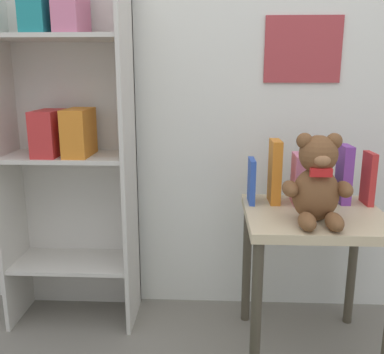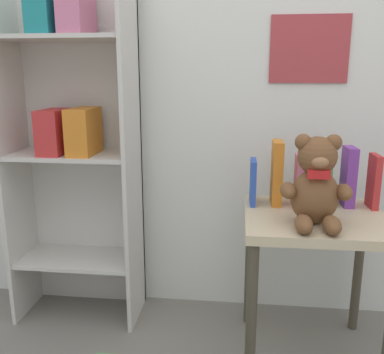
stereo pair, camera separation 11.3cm
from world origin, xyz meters
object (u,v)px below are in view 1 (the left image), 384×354
object	(u,v)px
book_standing_pink	(298,179)
book_standing_green	(320,181)
display_table	(313,237)
teddy_bear	(317,182)
book_standing_red	(368,178)
bookshelf_side	(68,132)
book_standing_purple	(344,174)
book_standing_orange	(275,172)
book_standing_blue	(251,181)

from	to	relation	value
book_standing_pink	book_standing_green	size ratio (longest dim) A/B	1.15
display_table	teddy_bear	size ratio (longest dim) A/B	1.87
book_standing_red	book_standing_pink	bearing A→B (deg)	179.47
bookshelf_side	teddy_bear	world-z (taller)	bookshelf_side
book_standing_pink	book_standing_green	world-z (taller)	book_standing_pink
book_standing_purple	book_standing_red	bearing A→B (deg)	-10.50
book_standing_orange	book_standing_pink	xyz separation A→B (m)	(0.10, -0.01, -0.03)
teddy_bear	book_standing_orange	xyz separation A→B (m)	(-0.12, 0.24, -0.02)
book_standing_green	book_standing_red	bearing A→B (deg)	-5.80
bookshelf_side	book_standing_red	size ratio (longest dim) A/B	7.21
book_standing_blue	book_standing_orange	world-z (taller)	book_standing_orange
display_table	book_standing_red	bearing A→B (deg)	28.24
book_standing_orange	book_standing_purple	xyz separation A→B (m)	(0.29, 0.01, -0.01)
bookshelf_side	book_standing_orange	bearing A→B (deg)	-6.93
teddy_bear	book_standing_pink	world-z (taller)	teddy_bear
book_standing_orange	book_standing_green	world-z (taller)	book_standing_orange
book_standing_orange	book_standing_pink	world-z (taller)	book_standing_orange
bookshelf_side	book_standing_pink	world-z (taller)	bookshelf_side
teddy_bear	book_standing_red	distance (m)	0.36
display_table	book_standing_purple	bearing A→B (deg)	44.84
book_standing_orange	book_standing_red	bearing A→B (deg)	-1.69
book_standing_green	book_standing_purple	world-z (taller)	book_standing_purple
display_table	book_standing_green	world-z (taller)	book_standing_green
book_standing_orange	book_standing_pink	bearing A→B (deg)	-6.80
display_table	book_standing_blue	world-z (taller)	book_standing_blue
display_table	book_standing_green	bearing A→B (deg)	71.96
teddy_bear	book_standing_purple	size ratio (longest dim) A/B	1.34
display_table	teddy_bear	distance (m)	0.27
bookshelf_side	book_standing_red	bearing A→B (deg)	-5.15
book_standing_pink	book_standing_purple	world-z (taller)	book_standing_purple
display_table	book_standing_pink	world-z (taller)	book_standing_pink
book_standing_blue	book_standing_pink	world-z (taller)	book_standing_pink
bookshelf_side	teddy_bear	distance (m)	1.09
display_table	book_standing_pink	size ratio (longest dim) A/B	2.94
teddy_bear	book_standing_orange	size ratio (longest dim) A/B	1.24
book_standing_green	bookshelf_side	bearing A→B (deg)	174.62
teddy_bear	book_standing_blue	xyz separation A→B (m)	(-0.21, 0.23, -0.06)
book_standing_green	book_standing_pink	bearing A→B (deg)	-167.17
book_standing_blue	book_standing_pink	distance (m)	0.19
display_table	book_standing_purple	distance (m)	0.30
bookshelf_side	book_standing_purple	world-z (taller)	bookshelf_side
book_standing_pink	book_standing_red	distance (m)	0.29
display_table	book_standing_purple	size ratio (longest dim) A/B	2.51
teddy_bear	book_standing_purple	distance (m)	0.30
book_standing_orange	book_standing_red	world-z (taller)	book_standing_orange
display_table	book_standing_purple	xyz separation A→B (m)	(0.14, 0.14, 0.22)
book_standing_orange	teddy_bear	bearing A→B (deg)	-64.68
book_standing_purple	book_standing_pink	bearing A→B (deg)	-176.60
book_standing_blue	book_standing_red	size ratio (longest dim) A/B	0.86
teddy_bear	display_table	bearing A→B (deg)	75.69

